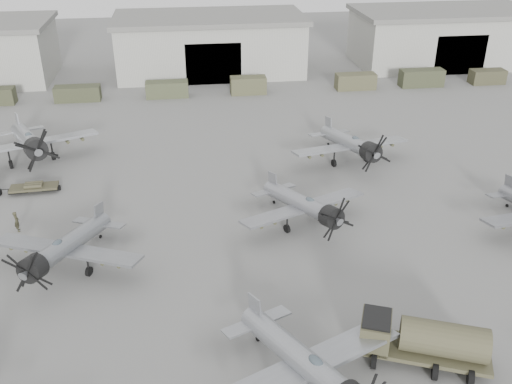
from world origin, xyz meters
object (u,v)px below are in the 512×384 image
at_px(aircraft_far_1, 352,144).
at_px(fuel_tanker, 424,339).
at_px(aircraft_near_1, 308,366).
at_px(aircraft_far_0, 29,141).
at_px(aircraft_mid_1, 63,248).
at_px(tug_trailer, 4,189).
at_px(aircraft_mid_2, 306,206).
at_px(ground_crew, 17,221).

relative_size(aircraft_far_1, fuel_tanker, 1.57).
bearing_deg(aircraft_near_1, aircraft_far_0, 98.38).
height_order(aircraft_mid_1, aircraft_far_0, aircraft_far_0).
distance_m(aircraft_far_1, tug_trailer, 34.09).
relative_size(aircraft_near_1, aircraft_mid_1, 1.05).
height_order(aircraft_mid_2, aircraft_far_1, aircraft_far_1).
height_order(aircraft_near_1, ground_crew, aircraft_near_1).
relative_size(tug_trailer, ground_crew, 4.20).
bearing_deg(tug_trailer, aircraft_near_1, -53.39).
distance_m(aircraft_far_0, aircraft_far_1, 33.04).
relative_size(aircraft_far_0, aircraft_far_1, 1.10).
bearing_deg(aircraft_mid_1, fuel_tanker, -5.29).
relative_size(aircraft_far_1, tug_trailer, 1.65).
relative_size(aircraft_near_1, aircraft_mid_2, 1.07).
relative_size(aircraft_mid_1, tug_trailer, 1.50).
height_order(fuel_tanker, tug_trailer, fuel_tanker).
bearing_deg(aircraft_mid_2, aircraft_far_1, 34.89).
bearing_deg(ground_crew, aircraft_mid_2, -114.84).
bearing_deg(ground_crew, aircraft_far_1, -92.16).
relative_size(aircraft_near_1, aircraft_far_1, 0.96).
bearing_deg(tug_trailer, aircraft_mid_2, -22.99).
height_order(aircraft_near_1, tug_trailer, aircraft_near_1).
bearing_deg(tug_trailer, ground_crew, -71.13).
distance_m(aircraft_near_1, aircraft_mid_2, 18.28).
distance_m(aircraft_mid_1, aircraft_far_1, 30.59).
height_order(aircraft_far_1, ground_crew, aircraft_far_1).
distance_m(fuel_tanker, ground_crew, 33.24).
bearing_deg(aircraft_mid_1, aircraft_mid_2, 35.06).
bearing_deg(aircraft_near_1, fuel_tanker, -10.56).
bearing_deg(aircraft_mid_2, tug_trailer, 137.14).
relative_size(aircraft_mid_2, aircraft_far_1, 0.90).
bearing_deg(aircraft_far_1, aircraft_near_1, -121.97).
xyz_separation_m(aircraft_mid_1, aircraft_far_0, (-6.51, 20.22, 0.43)).
relative_size(aircraft_far_0, tug_trailer, 1.81).
bearing_deg(aircraft_near_1, aircraft_mid_1, 113.37).
xyz_separation_m(aircraft_mid_2, fuel_tanker, (3.62, -16.15, -0.40)).
height_order(aircraft_near_1, aircraft_far_0, aircraft_far_0).
xyz_separation_m(aircraft_far_0, ground_crew, (1.56, -13.60, -1.64)).
xyz_separation_m(aircraft_near_1, aircraft_far_0, (-21.61, 34.15, 0.31)).
height_order(aircraft_far_1, fuel_tanker, aircraft_far_1).
height_order(aircraft_far_0, fuel_tanker, aircraft_far_0).
relative_size(aircraft_near_1, fuel_tanker, 1.51).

